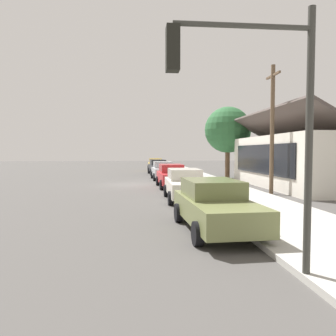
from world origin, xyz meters
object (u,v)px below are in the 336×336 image
Objects in this scene: car_cherry at (172,176)px; fire_hydrant_red at (223,196)px; car_olive at (215,205)px; car_charcoal at (158,167)px; traffic_light_main at (255,99)px; utility_pole_wooden at (272,127)px; car_mustard at (156,164)px; car_ivory at (185,184)px; shade_tree at (228,130)px; car_silver at (163,170)px.

fire_hydrant_red is (8.23, 1.45, -0.32)m from car_cherry.
car_charcoal is at bearing 177.69° from car_olive.
car_cherry is at bearing 179.26° from traffic_light_main.
car_charcoal is 0.64× the size of utility_pole_wooden.
car_olive is at bearing 0.20° from car_mustard.
car_mustard and car_olive have the same top height.
car_ivory is 2.67m from fire_hydrant_red.
car_mustard is 0.92× the size of traffic_light_main.
car_cherry is 0.69× the size of shade_tree.
car_charcoal and car_ivory have the same top height.
shade_tree is at bearing 138.90° from car_cherry.
car_charcoal is 21.09m from fire_hydrant_red.
car_charcoal is 6.76× the size of fire_hydrant_red.
shade_tree is 0.89× the size of utility_pole_wooden.
traffic_light_main reaches higher than fire_hydrant_red.
traffic_light_main is at bearing -2.15° from car_cherry.
fire_hydrant_red is (15.53, -4.62, -4.01)m from shade_tree.
utility_pole_wooden is 10.56× the size of fire_hydrant_red.
shade_tree is (-19.70, 6.02, 3.69)m from car_olive.
car_ivory is at bearing -0.98° from car_silver.
shade_tree is 1.28× the size of traffic_light_main.
car_silver is 7.25m from shade_tree.
shade_tree is 16.69m from fire_hydrant_red.
car_ivory is at bearing 178.52° from traffic_light_main.
car_ivory is 0.63× the size of utility_pole_wooden.
car_silver and car_olive have the same top height.
car_ivory reaches higher than fire_hydrant_red.
car_charcoal is at bearing -178.57° from car_ivory.
car_mustard is 1.02× the size of car_ivory.
car_ivory is at bearing -71.38° from utility_pole_wooden.
car_charcoal is 1.04× the size of car_cherry.
fire_hydrant_red is (14.54, 1.54, -0.32)m from car_silver.
fire_hydrant_red is (-4.17, 1.40, -0.32)m from car_olive.
car_cherry is 5.96m from car_ivory.
traffic_light_main is at bearing -14.77° from shade_tree.
fire_hydrant_red is at bearing 168.66° from traffic_light_main.
traffic_light_main is (16.50, -0.21, 2.68)m from car_cherry.
car_silver is at bearing -2.82° from car_charcoal.
car_silver is at bearing 179.49° from car_cherry.
car_ivory is 6.48m from utility_pole_wooden.
shade_tree reaches higher than traffic_light_main.
car_olive is (18.71, 0.14, 0.00)m from car_silver.
car_silver is 0.66× the size of shade_tree.
car_silver is 6.19× the size of fire_hydrant_red.
car_mustard is 0.64× the size of utility_pole_wooden.
shade_tree is at bearing 97.38° from car_silver.
car_silver is 6.32m from car_cherry.
fire_hydrant_red is at bearing 4.35° from car_silver.
car_mustard is 12.77m from car_silver.
fire_hydrant_red is at bearing 8.56° from car_cherry.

